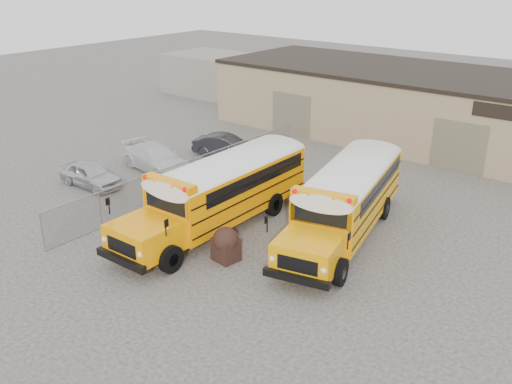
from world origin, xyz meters
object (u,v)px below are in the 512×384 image
Objects in this scene: car_silver at (90,175)px; school_bus_left at (302,151)px; car_dark at (226,146)px; school_bus_right at (383,154)px; tarp_bundle at (226,244)px; car_white at (156,158)px.

school_bus_left is at bearing -51.34° from car_silver.
school_bus_right is at bearing -99.05° from car_dark.
car_dark is (-9.11, 10.27, -0.07)m from tarp_bundle.
tarp_bundle is 11.53m from car_silver.
car_white is at bearing -155.54° from school_bus_left.
tarp_bundle is at bearing -156.14° from car_dark.
school_bus_left is 7.60× the size of tarp_bundle.
car_white is 1.25× the size of car_dark.
car_silver is at bearing 177.40° from car_white.
car_dark is (1.42, 4.59, -0.07)m from car_white.
car_dark is (-10.12, -1.54, -1.16)m from school_bus_right.
car_white reaches higher than tarp_bundle.
car_dark is at bearing -171.34° from school_bus_right.
school_bus_left is 2.16× the size of car_white.
school_bus_left reaches higher than car_white.
school_bus_left is 9.71m from tarp_bundle.
car_white reaches higher than car_silver.
tarp_bundle reaches higher than car_silver.
school_bus_right is at bearing -52.95° from car_silver.
car_silver is 0.95× the size of car_dark.
tarp_bundle is 11.96m from car_white.
car_silver is 4.13m from car_white.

